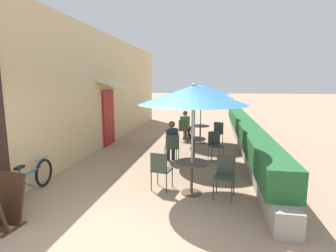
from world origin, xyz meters
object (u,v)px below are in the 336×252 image
(cafe_chair_mid_right, at_px, (172,146))
(cafe_chair_far_left, at_px, (217,132))
(cafe_chair_near_left, at_px, (161,168))
(coffee_cup_far, at_px, (202,125))
(cafe_chair_near_right, at_px, (225,173))
(cafe_chair_mid_left, at_px, (215,143))
(patio_umbrella_mid, at_px, (195,91))
(patio_table_mid, at_px, (194,145))
(patio_umbrella_near, at_px, (193,95))
(patio_umbrella_far, at_px, (201,89))
(seated_patron_mid_right, at_px, (172,139))
(coffee_cup_mid, at_px, (191,136))
(bicycle_leaning, at_px, (30,180))
(seated_patron_far_right, at_px, (186,124))
(patio_table_far, at_px, (200,131))
(patio_table_near, at_px, (192,172))
(cafe_chair_far_right, at_px, (184,129))

(cafe_chair_mid_right, height_order, cafe_chair_far_left, same)
(cafe_chair_near_left, xyz_separation_m, coffee_cup_far, (0.67, 4.72, 0.23))
(cafe_chair_near_right, distance_m, cafe_chair_mid_left, 2.78)
(patio_umbrella_mid, bearing_deg, cafe_chair_far_left, 72.52)
(cafe_chair_near_left, distance_m, patio_table_mid, 2.43)
(patio_umbrella_near, relative_size, cafe_chair_near_left, 2.71)
(cafe_chair_near_right, distance_m, patio_umbrella_far, 5.28)
(seated_patron_mid_right, xyz_separation_m, coffee_cup_mid, (0.55, 0.28, 0.06))
(cafe_chair_near_left, relative_size, bicycle_leaning, 0.52)
(seated_patron_far_right, distance_m, bicycle_leaning, 6.49)
(cafe_chair_near_left, relative_size, patio_table_far, 1.24)
(cafe_chair_mid_right, height_order, seated_patron_mid_right, seated_patron_mid_right)
(patio_table_near, bearing_deg, cafe_chair_far_right, 98.32)
(coffee_cup_mid, height_order, bicycle_leaning, coffee_cup_mid)
(coffee_cup_mid, xyz_separation_m, bicycle_leaning, (-3.11, -3.22, -0.41))
(cafe_chair_far_left, height_order, seated_patron_far_right, seated_patron_far_right)
(cafe_chair_mid_left, bearing_deg, patio_umbrella_mid, 6.32)
(cafe_chair_near_right, bearing_deg, patio_table_near, 6.32)
(cafe_chair_mid_left, bearing_deg, patio_table_far, -93.71)
(cafe_chair_mid_right, relative_size, coffee_cup_mid, 9.67)
(cafe_chair_near_right, bearing_deg, patio_umbrella_mid, -60.47)
(cafe_chair_near_left, relative_size, patio_umbrella_mid, 0.37)
(cafe_chair_near_left, bearing_deg, seated_patron_far_right, 101.22)
(patio_umbrella_mid, xyz_separation_m, bicycle_leaning, (-3.22, -3.12, -1.78))
(patio_table_far, relative_size, bicycle_leaning, 0.42)
(patio_table_far, relative_size, coffee_cup_far, 7.80)
(patio_umbrella_mid, xyz_separation_m, seated_patron_far_right, (-0.57, 2.79, -1.43))
(patio_table_near, xyz_separation_m, seated_patron_far_right, (-0.70, 5.21, 0.20))
(coffee_cup_mid, distance_m, cafe_chair_far_left, 2.35)
(patio_umbrella_mid, distance_m, cafe_chair_far_left, 2.88)
(cafe_chair_mid_left, relative_size, coffee_cup_far, 9.67)
(cafe_chair_near_right, bearing_deg, coffee_cup_far, -70.51)
(patio_table_mid, bearing_deg, patio_table_near, -86.79)
(cafe_chair_far_right, xyz_separation_m, coffee_cup_far, (0.73, -0.33, 0.23))
(seated_patron_mid_right, xyz_separation_m, seated_patron_far_right, (0.10, 2.97, 0.00))
(coffee_cup_mid, distance_m, patio_table_far, 2.41)
(cafe_chair_mid_right, relative_size, patio_table_far, 1.24)
(cafe_chair_near_right, xyz_separation_m, coffee_cup_mid, (-0.94, 2.58, 0.23))
(cafe_chair_near_left, relative_size, cafe_chair_far_right, 1.00)
(patio_table_near, relative_size, coffee_cup_far, 7.80)
(patio_table_near, height_order, cafe_chair_near_right, cafe_chair_near_right)
(patio_table_near, xyz_separation_m, cafe_chair_far_right, (-0.75, 5.11, 0.03))
(patio_table_far, height_order, coffee_cup_far, coffee_cup_far)
(patio_umbrella_far, distance_m, cafe_chair_far_right, 1.75)
(patio_table_near, bearing_deg, cafe_chair_near_right, -4.77)
(patio_table_far, height_order, bicycle_leaning, bicycle_leaning)
(patio_umbrella_far, bearing_deg, cafe_chair_far_right, 163.45)
(cafe_chair_near_left, distance_m, cafe_chair_far_left, 4.83)
(patio_table_mid, xyz_separation_m, cafe_chair_far_left, (0.72, 2.29, 0.03))
(coffee_cup_mid, xyz_separation_m, cafe_chair_far_right, (-0.50, 2.59, -0.23))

